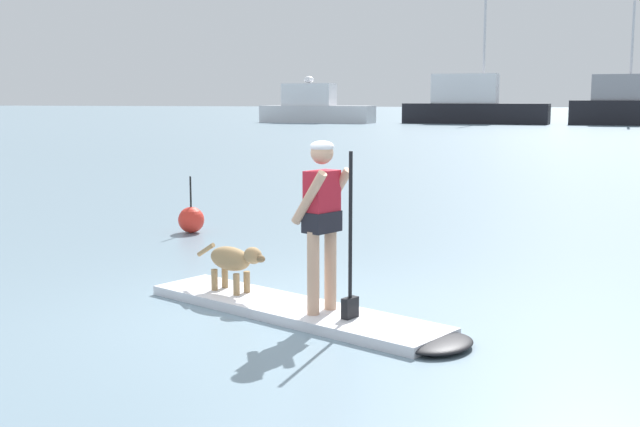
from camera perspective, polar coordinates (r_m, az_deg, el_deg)
ground_plane at (r=8.20m, az=-2.03°, el=-7.19°), size 400.00×400.00×0.00m
paddleboard at (r=8.04m, az=-0.81°, el=-7.14°), size 3.75×2.19×0.10m
person_paddler at (r=7.71m, az=0.23°, el=-0.06°), size 0.68×0.60×1.68m
dog at (r=8.68m, az=-6.18°, el=-3.33°), size 0.98×0.49×0.53m
moored_boat_outer at (r=72.44m, az=-0.39°, el=7.52°), size 10.45×3.54×4.15m
moored_boat_starboard at (r=70.90m, az=10.76°, el=7.59°), size 12.55×3.43×11.24m
moored_boat_far_port at (r=70.60m, az=20.67°, el=7.18°), size 8.61×3.55×9.95m
marker_buoy at (r=13.22m, az=-9.15°, el=-0.44°), size 0.43×0.43×0.93m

